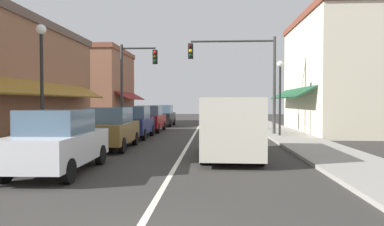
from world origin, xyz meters
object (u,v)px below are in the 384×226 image
object	(u,v)px
traffic_signal_mast_arm	(245,68)
traffic_signal_left_corner	(133,75)
van_in_lane	(231,126)
parked_car_nearest_left	(58,142)
parked_car_second_left	(111,128)
parked_car_third_left	(134,122)
parked_car_distant_left	(163,116)
street_lamp_left_near	(42,68)
street_lamp_right_mid	(280,85)
parked_car_far_left	(149,119)

from	to	relation	value
traffic_signal_mast_arm	traffic_signal_left_corner	bearing A→B (deg)	167.80
van_in_lane	traffic_signal_left_corner	xyz separation A→B (m)	(-5.84, 10.26, 2.59)
parked_car_nearest_left	parked_car_second_left	size ratio (longest dim) A/B	1.00
parked_car_third_left	parked_car_second_left	bearing A→B (deg)	-90.37
parked_car_distant_left	traffic_signal_left_corner	size ratio (longest dim) A/B	0.72
parked_car_nearest_left	street_lamp_left_near	world-z (taller)	street_lamp_left_near
traffic_signal_mast_arm	traffic_signal_left_corner	distance (m)	7.24
traffic_signal_mast_arm	street_lamp_right_mid	world-z (taller)	traffic_signal_mast_arm
parked_car_second_left	street_lamp_left_near	distance (m)	3.79
street_lamp_left_near	parked_car_far_left	bearing A→B (deg)	80.86
parked_car_nearest_left	parked_car_distant_left	world-z (taller)	same
traffic_signal_left_corner	street_lamp_right_mid	world-z (taller)	traffic_signal_left_corner
parked_car_second_left	traffic_signal_left_corner	xyz separation A→B (m)	(-0.85, 8.17, 2.85)
traffic_signal_mast_arm	street_lamp_left_near	world-z (taller)	traffic_signal_mast_arm
parked_car_nearest_left	parked_car_far_left	bearing A→B (deg)	88.52
parked_car_distant_left	van_in_lane	world-z (taller)	van_in_lane
parked_car_nearest_left	van_in_lane	distance (m)	5.86
parked_car_third_left	street_lamp_right_mid	distance (m)	8.44
parked_car_distant_left	traffic_signal_mast_arm	xyz separation A→B (m)	(6.08, -8.18, 3.14)
parked_car_third_left	traffic_signal_left_corner	distance (m)	4.58
parked_car_third_left	traffic_signal_mast_arm	bearing A→B (deg)	16.42
traffic_signal_mast_arm	street_lamp_right_mid	bearing A→B (deg)	-31.33
traffic_signal_mast_arm	parked_car_far_left	bearing A→B (deg)	158.01
van_in_lane	traffic_signal_mast_arm	bearing A→B (deg)	83.45
traffic_signal_left_corner	parked_car_third_left	bearing A→B (deg)	-76.93
parked_car_distant_left	van_in_lane	size ratio (longest dim) A/B	0.79
parked_car_second_left	parked_car_far_left	xyz separation A→B (m)	(0.04, 9.13, 0.00)
parked_car_distant_left	traffic_signal_left_corner	world-z (taller)	traffic_signal_left_corner
parked_car_third_left	parked_car_nearest_left	bearing A→B (deg)	-90.59
parked_car_second_left	street_lamp_right_mid	world-z (taller)	street_lamp_right_mid
parked_car_nearest_left	parked_car_third_left	xyz separation A→B (m)	(-0.06, 9.88, 0.00)
street_lamp_left_near	parked_car_third_left	bearing A→B (deg)	75.92
street_lamp_left_near	street_lamp_right_mid	distance (m)	12.65
parked_car_distant_left	street_lamp_right_mid	world-z (taller)	street_lamp_right_mid
street_lamp_right_mid	parked_car_nearest_left	bearing A→B (deg)	-127.09
van_in_lane	parked_car_far_left	bearing A→B (deg)	115.26
parked_car_nearest_left	van_in_lane	xyz separation A→B (m)	(4.97, 3.10, 0.27)
parked_car_second_left	parked_car_far_left	bearing A→B (deg)	88.22
traffic_signal_mast_arm	street_lamp_right_mid	distance (m)	2.45
parked_car_nearest_left	parked_car_third_left	bearing A→B (deg)	88.95
parked_car_second_left	street_lamp_left_near	world-z (taller)	street_lamp_left_near
parked_car_third_left	van_in_lane	xyz separation A→B (m)	(5.03, -6.78, 0.27)
parked_car_nearest_left	traffic_signal_mast_arm	xyz separation A→B (m)	(6.20, 11.83, 3.14)
traffic_signal_left_corner	street_lamp_right_mid	size ratio (longest dim) A/B	1.33
parked_car_distant_left	van_in_lane	distance (m)	17.60
parked_car_second_left	street_lamp_left_near	xyz separation A→B (m)	(-1.81, -2.37, 2.34)
parked_car_far_left	street_lamp_left_near	size ratio (longest dim) A/B	0.86
van_in_lane	traffic_signal_left_corner	world-z (taller)	traffic_signal_left_corner
parked_car_nearest_left	street_lamp_left_near	distance (m)	4.10
parked_car_distant_left	van_in_lane	bearing A→B (deg)	-73.68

